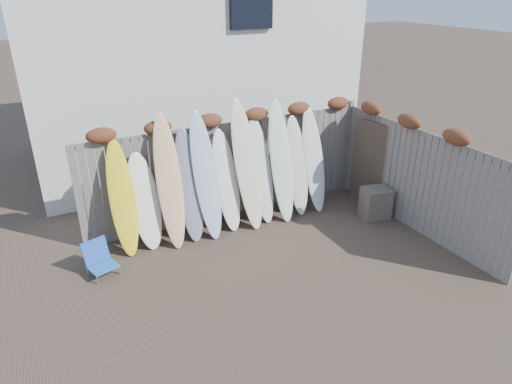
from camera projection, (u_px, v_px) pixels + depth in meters
name	position (u px, v px, depth m)	size (l,w,h in m)	color
ground	(288.00, 271.00, 7.80)	(80.00, 80.00, 0.00)	#493A2D
back_fence	(232.00, 161.00, 9.26)	(6.05, 0.28, 2.24)	slate
right_fence	(417.00, 174.00, 8.77)	(0.28, 4.40, 2.24)	slate
house	(180.00, 36.00, 11.91)	(8.50, 5.50, 6.33)	silver
beach_chair	(99.00, 259.00, 7.66)	(0.56, 0.58, 0.58)	blue
wooden_crate	(375.00, 203.00, 9.48)	(0.55, 0.46, 0.64)	brown
lattice_panel	(376.00, 166.00, 9.73)	(0.05, 1.24, 1.86)	#503930
surfboard_0	(122.00, 199.00, 8.05)	(0.45, 0.07, 2.11)	yellow
surfboard_1	(145.00, 202.00, 8.27)	(0.54, 0.07, 1.82)	white
surfboard_2	(169.00, 182.00, 8.26)	(0.46, 0.07, 2.50)	tan
surfboard_3	(189.00, 186.00, 8.51)	(0.48, 0.07, 2.16)	gray
surfboard_4	(206.00, 176.00, 8.55)	(0.48, 0.07, 2.46)	#A5B7D3
surfboard_5	(226.00, 181.00, 8.87)	(0.48, 0.07, 2.04)	white
surfboard_6	(247.00, 165.00, 8.89)	(0.50, 0.07, 2.60)	beige
surfboard_7	(261.00, 171.00, 9.17)	(0.46, 0.07, 2.17)	silver
surfboard_8	(281.00, 161.00, 9.20)	(0.46, 0.07, 2.51)	silver
surfboard_9	(297.00, 166.00, 9.50)	(0.45, 0.07, 2.10)	beige
surfboard_10	(314.00, 160.00, 9.63)	(0.46, 0.07, 2.25)	silver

